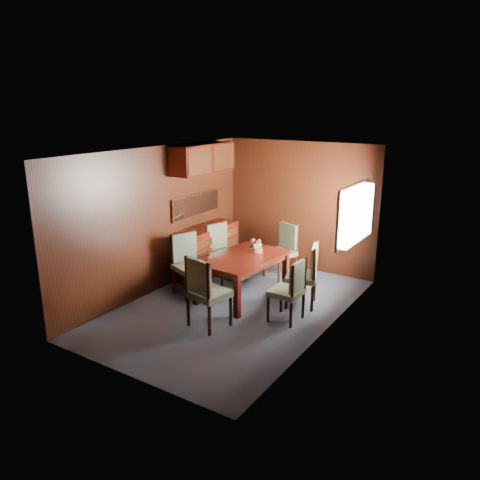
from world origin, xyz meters
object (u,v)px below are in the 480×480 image
Objects in this scene: sideboard at (207,250)px; flower_centerpiece at (256,245)px; dining_table at (242,262)px; chair_head at (205,289)px; chair_right_near at (291,287)px; chair_left_near at (188,260)px.

sideboard is 5.78× the size of flower_centerpiece.
chair_head is at bearing -79.24° from dining_table.
chair_right_near reaches higher than sideboard.
chair_right_near is at bearing -35.07° from flower_centerpiece.
chair_right_near is (2.19, -0.95, 0.07)m from sideboard.
sideboard is 0.91× the size of dining_table.
flower_centerpiece is at bearing 55.93° from chair_right_near.
dining_table is 1.22m from chair_head.
chair_head is at bearing 133.22° from chair_right_near.
sideboard is 2.19m from chair_head.
chair_head reaches higher than flower_centerpiece.
chair_left_near is 1.31m from chair_head.
sideboard is 1.27m from flower_centerpiece.
dining_table is at bearing -26.64° from sideboard.
chair_right_near is at bearing -15.91° from dining_table.
chair_head reaches higher than chair_right_near.
chair_left_near is 1.09× the size of chair_right_near.
chair_right_near is 3.88× the size of flower_centerpiece.
chair_left_near is 4.23× the size of flower_centerpiece.
sideboard is at bearing 135.99° from chair_head.
chair_left_near reaches higher than flower_centerpiece.
dining_table is 0.91m from chair_left_near.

